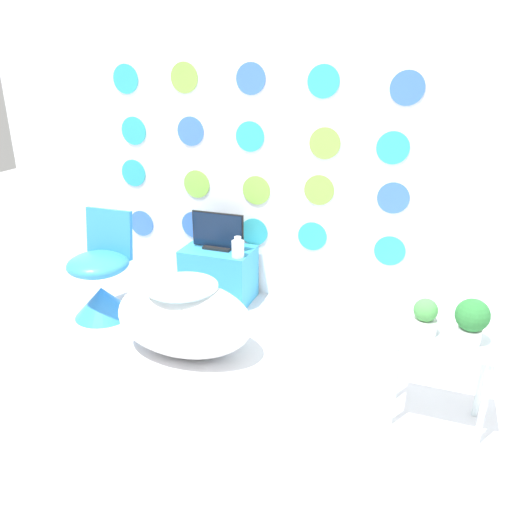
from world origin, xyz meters
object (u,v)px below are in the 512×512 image
at_px(bathtub, 184,318).
at_px(potted_plant_left, 425,318).
at_px(tv, 218,233).
at_px(vase, 238,248).
at_px(potted_plant_right, 472,319).
at_px(chair, 101,282).

bearing_deg(bathtub, potted_plant_left, -5.73).
distance_m(tv, vase, 0.25).
bearing_deg(potted_plant_right, vase, 151.90).
bearing_deg(chair, vase, 25.68).
bearing_deg(chair, potted_plant_left, -9.85).
relative_size(bathtub, chair, 1.19).
bearing_deg(bathtub, potted_plant_right, -5.06).
relative_size(bathtub, vase, 5.91).
distance_m(chair, potted_plant_left, 2.42).
xyz_separation_m(bathtub, vase, (0.11, 0.72, 0.26)).
relative_size(chair, potted_plant_right, 3.38).
bearing_deg(potted_plant_left, potted_plant_right, -0.50).
height_order(tv, potted_plant_right, potted_plant_right).
relative_size(bathtub, potted_plant_right, 4.01).
relative_size(vase, potted_plant_left, 0.80).
distance_m(bathtub, vase, 0.77).
distance_m(chair, tv, 0.98).
xyz_separation_m(chair, tv, (0.74, 0.57, 0.31)).
bearing_deg(potted_plant_right, chair, 170.95).
bearing_deg(vase, potted_plant_right, -28.10).
bearing_deg(bathtub, chair, 163.09).
relative_size(tv, potted_plant_right, 1.83).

